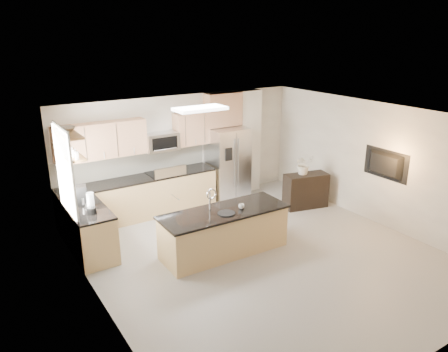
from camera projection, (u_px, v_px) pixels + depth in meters
floor at (263, 256)px, 8.14m from camera, size 6.50×6.50×0.00m
ceiling at (268, 118)px, 7.31m from camera, size 6.00×6.50×0.02m
wall_back at (182, 150)px, 10.33m from camera, size 6.00×0.02×2.60m
wall_front at (435, 272)px, 5.12m from camera, size 6.00×0.02×2.60m
wall_left at (98, 230)px, 6.20m from camera, size 0.02×6.50×2.60m
wall_right at (378, 164)px, 9.25m from camera, size 0.02×6.50×2.60m
back_counter at (140, 197)px, 9.71m from camera, size 3.55×0.66×1.44m
left_counter at (89, 230)px, 8.11m from camera, size 0.66×1.50×0.92m
range at (166, 192)px, 10.02m from camera, size 0.76×0.64×1.14m
upper_cabinets at (130, 137)px, 9.37m from camera, size 3.50×0.33×0.75m
microwave at (161, 142)px, 9.75m from camera, size 0.76×0.40×0.40m
refrigerator at (228, 164)px, 10.69m from camera, size 0.92×0.78×1.78m
partition_column at (248, 141)px, 11.13m from camera, size 0.60×0.30×2.60m
window at (65, 172)px, 7.58m from camera, size 0.04×1.15×1.65m
shelf_lower at (69, 153)px, 7.63m from camera, size 0.30×1.20×0.04m
shelf_upper at (67, 133)px, 7.51m from camera, size 0.30×1.20×0.04m
ceiling_fixture at (200, 109)px, 8.40m from camera, size 1.00×0.50×0.06m
island at (224, 231)px, 8.16m from camera, size 2.44×0.91×1.27m
credenza at (306, 191)px, 10.28m from camera, size 1.09×0.64×0.81m
cup at (241, 206)px, 8.11m from camera, size 0.13×0.13×0.09m
platter at (226, 213)px, 7.89m from camera, size 0.39×0.39×0.02m
blender at (91, 205)px, 7.65m from camera, size 0.17×0.17×0.39m
kettle at (89, 202)px, 7.93m from camera, size 0.19×0.19×0.24m
coffee_maker at (81, 196)px, 8.06m from camera, size 0.24×0.27×0.36m
bowl at (66, 129)px, 7.50m from camera, size 0.43×0.43×0.10m
flower_vase at (304, 159)px, 10.06m from camera, size 0.77×0.71×0.71m
television at (383, 165)px, 9.03m from camera, size 0.14×1.08×0.62m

